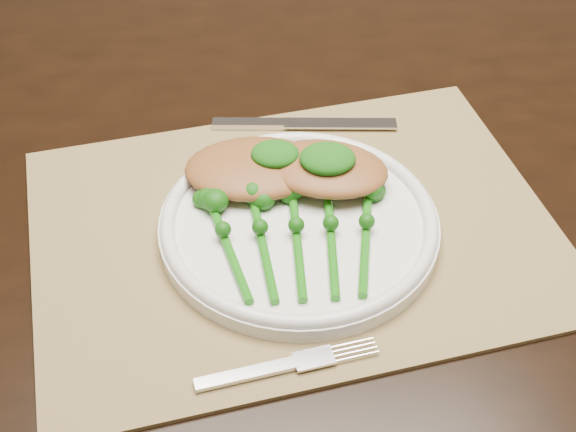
{
  "coord_description": "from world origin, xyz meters",
  "views": [
    {
      "loc": [
        0.05,
        -0.65,
        1.28
      ],
      "look_at": [
        0.05,
        -0.12,
        0.78
      ],
      "focal_mm": 50.0,
      "sensor_mm": 36.0,
      "label": 1
    }
  ],
  "objects_px": {
    "placemat": "(294,229)",
    "broccolini_bundle": "(298,247)",
    "dinner_plate": "(299,223)",
    "chicken_fillet_left": "(254,168)",
    "dining_table": "(323,358)"
  },
  "relations": [
    {
      "from": "placemat",
      "to": "broccolini_bundle",
      "type": "xyz_separation_m",
      "value": [
        0.0,
        -0.04,
        0.02
      ]
    },
    {
      "from": "dinner_plate",
      "to": "placemat",
      "type": "bearing_deg",
      "value": 125.25
    },
    {
      "from": "placemat",
      "to": "chicken_fillet_left",
      "type": "height_order",
      "value": "chicken_fillet_left"
    },
    {
      "from": "dining_table",
      "to": "placemat",
      "type": "relative_size",
      "value": 3.39
    },
    {
      "from": "dining_table",
      "to": "chicken_fillet_left",
      "type": "height_order",
      "value": "chicken_fillet_left"
    },
    {
      "from": "broccolini_bundle",
      "to": "dining_table",
      "type": "bearing_deg",
      "value": 72.49
    },
    {
      "from": "placemat",
      "to": "chicken_fillet_left",
      "type": "xyz_separation_m",
      "value": [
        -0.04,
        0.05,
        0.03
      ]
    },
    {
      "from": "dining_table",
      "to": "placemat",
      "type": "distance_m",
      "value": 0.4
    },
    {
      "from": "dining_table",
      "to": "chicken_fillet_left",
      "type": "distance_m",
      "value": 0.42
    },
    {
      "from": "placemat",
      "to": "dinner_plate",
      "type": "bearing_deg",
      "value": -70.13
    },
    {
      "from": "chicken_fillet_left",
      "to": "broccolini_bundle",
      "type": "xyz_separation_m",
      "value": [
        0.04,
        -0.1,
        -0.01
      ]
    },
    {
      "from": "placemat",
      "to": "chicken_fillet_left",
      "type": "bearing_deg",
      "value": 111.36
    },
    {
      "from": "dinner_plate",
      "to": "chicken_fillet_left",
      "type": "relative_size",
      "value": 1.92
    },
    {
      "from": "dinner_plate",
      "to": "broccolini_bundle",
      "type": "relative_size",
      "value": 1.49
    },
    {
      "from": "placemat",
      "to": "dinner_plate",
      "type": "xyz_separation_m",
      "value": [
        0.0,
        -0.01,
        0.01
      ]
    }
  ]
}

